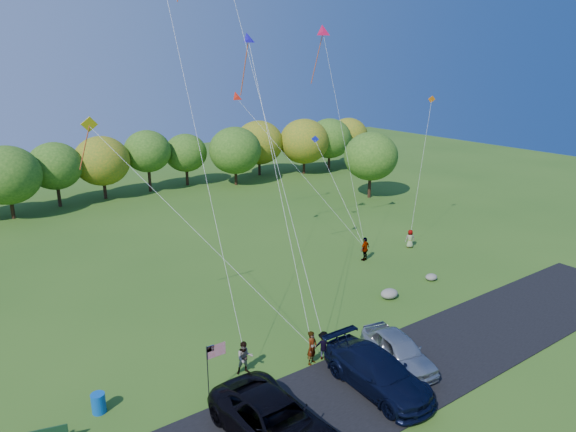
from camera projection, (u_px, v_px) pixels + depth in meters
name	position (u px, v px, depth m)	size (l,w,h in m)	color
ground	(330.00, 345.00, 28.10)	(140.00, 140.00, 0.00)	#2F5919
asphalt_lane	(383.00, 380.00, 24.97)	(44.00, 6.00, 0.06)	black
treeline	(136.00, 158.00, 56.07)	(75.67, 27.56, 8.61)	#382114
minivan_dark	(275.00, 423.00, 20.62)	(3.03, 6.58, 1.83)	black
minivan_navy	(378.00, 372.00, 24.07)	(2.45, 6.03, 1.75)	black
minivan_silver	(398.00, 350.00, 26.00)	(1.94, 4.83, 1.64)	#A2A7AD
flyer_a	(312.00, 348.00, 26.16)	(0.67, 0.44, 1.83)	#4C4C59
flyer_b	(245.00, 358.00, 25.35)	(0.84, 0.66, 1.73)	#4C4C59
flyer_c	(324.00, 345.00, 26.62)	(1.01, 0.58, 1.56)	#4C4C59
flyer_d	(365.00, 249.00, 39.83)	(1.11, 0.46, 1.89)	#4C4C59
flyer_e	(410.00, 239.00, 42.63)	(0.75, 0.49, 1.54)	#4C4C59
trash_barrel	(99.00, 403.00, 22.62)	(0.62, 0.62, 0.92)	#0B4CA8
flag_assembly	(213.00, 357.00, 23.36)	(0.98, 0.64, 2.65)	black
boulder_near	(389.00, 294.00, 33.61)	(1.23, 0.97, 0.62)	slate
boulder_far	(431.00, 277.00, 36.39)	(0.89, 0.74, 0.46)	gray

